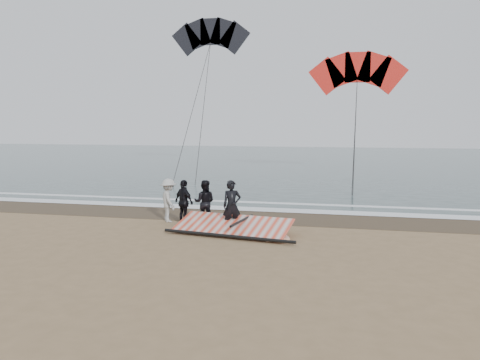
% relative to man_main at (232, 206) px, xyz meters
% --- Properties ---
extents(ground, '(120.00, 120.00, 0.00)m').
position_rel_man_main_xyz_m(ground, '(-0.29, -1.92, -0.86)').
color(ground, '#8C704C').
rests_on(ground, ground).
extents(sea, '(120.00, 54.00, 0.02)m').
position_rel_man_main_xyz_m(sea, '(-0.29, 31.08, -0.84)').
color(sea, '#233838').
rests_on(sea, ground).
extents(wet_sand, '(120.00, 2.80, 0.01)m').
position_rel_man_main_xyz_m(wet_sand, '(-0.29, 2.58, -0.85)').
color(wet_sand, '#4C3D2B').
rests_on(wet_sand, ground).
extents(foam_near, '(120.00, 0.90, 0.01)m').
position_rel_man_main_xyz_m(foam_near, '(-0.29, 3.98, -0.83)').
color(foam_near, white).
rests_on(foam_near, sea).
extents(foam_far, '(120.00, 0.45, 0.01)m').
position_rel_man_main_xyz_m(foam_far, '(-0.29, 5.68, -0.83)').
color(foam_far, white).
rests_on(foam_far, sea).
extents(man_main, '(0.74, 0.64, 1.71)m').
position_rel_man_main_xyz_m(man_main, '(0.00, 0.00, 0.00)').
color(man_main, black).
rests_on(man_main, ground).
extents(board_white, '(1.57, 2.69, 0.10)m').
position_rel_man_main_xyz_m(board_white, '(1.28, 0.10, -0.80)').
color(board_white, silver).
rests_on(board_white, ground).
extents(board_cream, '(0.62, 2.19, 0.09)m').
position_rel_man_main_xyz_m(board_cream, '(-0.51, 1.14, -0.81)').
color(board_cream, beige).
rests_on(board_cream, ground).
extents(trio_cluster, '(2.37, 1.31, 1.61)m').
position_rel_man_main_xyz_m(trio_cluster, '(-1.98, 0.83, -0.06)').
color(trio_cluster, black).
rests_on(trio_cluster, ground).
extents(sail_rig, '(4.38, 2.29, 0.50)m').
position_rel_man_main_xyz_m(sail_rig, '(0.06, -0.25, -0.66)').
color(sail_rig, black).
rests_on(sail_rig, ground).
extents(kite_red, '(7.20, 4.69, 11.21)m').
position_rel_man_main_xyz_m(kite_red, '(4.41, 17.77, 5.94)').
color(kite_red, red).
rests_on(kite_red, ground).
extents(kite_dark, '(6.86, 5.39, 14.40)m').
position_rel_man_main_xyz_m(kite_dark, '(-6.63, 20.74, 9.24)').
color(kite_dark, black).
rests_on(kite_dark, ground).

